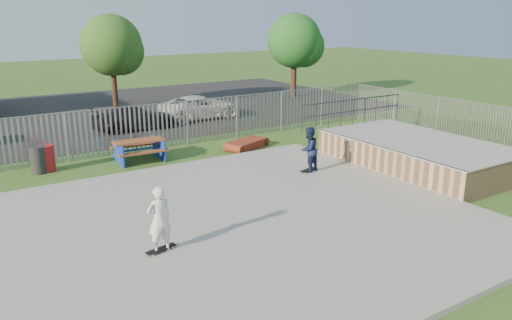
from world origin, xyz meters
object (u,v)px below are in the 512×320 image
picnic_table (139,150)px  funbox (247,144)px  car_white (200,107)px  tree_right (294,41)px  trash_bin_grey (39,160)px  tree_mid (111,45)px  skater_white (159,219)px  trash_bin_red (46,158)px  car_dark (134,118)px  skater_navy (309,149)px

picnic_table → funbox: bearing=-5.0°
car_white → tree_right: size_ratio=0.80×
trash_bin_grey → tree_right: (18.85, 9.52, 3.42)m
tree_mid → tree_right: bearing=-10.6°
picnic_table → funbox: (4.66, -0.69, -0.25)m
trash_bin_grey → skater_white: size_ratio=0.61×
tree_mid → picnic_table: bearing=-103.3°
trash_bin_red → car_dark: size_ratio=0.24×
skater_white → funbox: bearing=-135.9°
car_dark → tree_right: bearing=-70.7°
car_white → tree_right: 10.46m
skater_navy → trash_bin_red: bearing=-51.1°
trash_bin_grey → tree_mid: (6.60, 11.82, 3.38)m
tree_mid → skater_navy: size_ratio=3.48×
picnic_table → skater_white: skater_white is taller
picnic_table → skater_white: size_ratio=1.26×
picnic_table → tree_right: tree_right is taller
picnic_table → trash_bin_grey: bearing=176.7°
car_white → skater_white: size_ratio=2.81×
funbox → car_dark: car_dark is taller
picnic_table → trash_bin_red: 3.46m
tree_right → trash_bin_red: bearing=-153.0°
funbox → tree_mid: tree_mid is taller
trash_bin_grey → car_white: size_ratio=0.22×
skater_white → picnic_table: bearing=-109.5°
car_white → skater_white: 16.92m
car_dark → trash_bin_grey: bearing=134.7°
tree_mid → trash_bin_red: bearing=-118.2°
tree_right → skater_navy: 18.73m
funbox → skater_white: 10.52m
car_dark → skater_white: skater_white is taller
trash_bin_grey → skater_navy: size_ratio=0.61×
picnic_table → skater_white: (-2.49, -8.36, 0.55)m
picnic_table → car_dark: 5.86m
picnic_table → trash_bin_grey: size_ratio=2.06×
skater_navy → skater_white: same height
car_white → skater_white: (-8.38, -14.70, 0.31)m
trash_bin_red → skater_white: (0.93, -8.85, 0.48)m
tree_mid → tree_right: tree_right is taller
trash_bin_grey → skater_white: skater_white is taller
tree_mid → skater_navy: bearing=-84.6°
tree_mid → car_dark: bearing=-99.7°
skater_white → trash_bin_red: bearing=-86.9°
funbox → skater_white: skater_white is taller
trash_bin_grey → skater_white: (1.21, -8.79, 0.47)m
picnic_table → trash_bin_grey: (-3.71, 0.43, 0.08)m
picnic_table → tree_right: (15.15, 9.95, 3.49)m
funbox → car_white: bearing=59.5°
tree_right → funbox: bearing=-134.6°
car_dark → funbox: bearing=-153.8°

